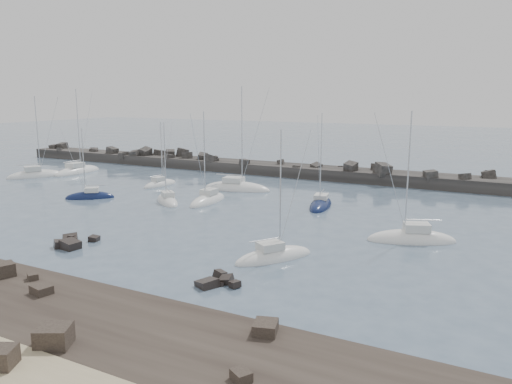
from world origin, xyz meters
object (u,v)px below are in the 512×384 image
(sailboat_2, at_px, (90,197))
(sailboat_3, at_px, (160,185))
(sailboat_5, at_px, (167,201))
(sailboat_9, at_px, (412,240))
(sailboat_7, at_px, (274,257))
(sailboat_0, at_px, (36,176))
(sailboat_4, at_px, (237,189))
(sailboat_1, at_px, (78,172))
(sailboat_6, at_px, (208,201))
(sailboat_8, at_px, (321,205))

(sailboat_2, bearing_deg, sailboat_3, 79.17)
(sailboat_3, height_order, sailboat_5, sailboat_5)
(sailboat_3, distance_m, sailboat_9, 42.28)
(sailboat_3, relative_size, sailboat_9, 0.79)
(sailboat_7, distance_m, sailboat_9, 14.37)
(sailboat_7, bearing_deg, sailboat_2, 161.32)
(sailboat_0, relative_size, sailboat_2, 1.43)
(sailboat_3, height_order, sailboat_9, sailboat_9)
(sailboat_0, height_order, sailboat_7, sailboat_0)
(sailboat_3, distance_m, sailboat_4, 12.52)
(sailboat_9, bearing_deg, sailboat_1, 165.73)
(sailboat_5, bearing_deg, sailboat_4, 73.14)
(sailboat_0, relative_size, sailboat_4, 0.92)
(sailboat_1, relative_size, sailboat_3, 1.52)
(sailboat_6, bearing_deg, sailboat_0, 174.95)
(sailboat_5, bearing_deg, sailboat_6, 28.72)
(sailboat_6, distance_m, sailboat_9, 27.72)
(sailboat_4, distance_m, sailboat_5, 12.40)
(sailboat_8, xyz_separation_m, sailboat_9, (13.21, -10.41, 0.03))
(sailboat_0, xyz_separation_m, sailboat_8, (51.20, 1.35, -0.03))
(sailboat_7, relative_size, sailboat_8, 0.95)
(sailboat_0, distance_m, sailboat_1, 7.18)
(sailboat_0, height_order, sailboat_2, sailboat_0)
(sailboat_5, bearing_deg, sailboat_7, -32.23)
(sailboat_1, xyz_separation_m, sailboat_9, (61.70, -15.70, 0.00))
(sailboat_5, relative_size, sailboat_6, 0.88)
(sailboat_0, distance_m, sailboat_2, 23.36)
(sailboat_9, bearing_deg, sailboat_3, 162.82)
(sailboat_3, bearing_deg, sailboat_4, 11.93)
(sailboat_3, xyz_separation_m, sailboat_8, (27.19, -2.09, -0.00))
(sailboat_3, bearing_deg, sailboat_0, -171.85)
(sailboat_0, relative_size, sailboat_9, 1.10)
(sailboat_2, height_order, sailboat_5, sailboat_5)
(sailboat_1, bearing_deg, sailboat_5, -22.63)
(sailboat_2, height_order, sailboat_6, sailboat_6)
(sailboat_2, height_order, sailboat_7, sailboat_7)
(sailboat_0, xyz_separation_m, sailboat_3, (24.01, 3.44, -0.03))
(sailboat_0, distance_m, sailboat_3, 24.26)
(sailboat_3, relative_size, sailboat_4, 0.65)
(sailboat_1, relative_size, sailboat_4, 0.99)
(sailboat_7, bearing_deg, sailboat_0, 160.08)
(sailboat_0, xyz_separation_m, sailboat_5, (32.66, -5.84, -0.02))
(sailboat_3, xyz_separation_m, sailboat_7, (31.01, -23.37, 0.01))
(sailboat_7, bearing_deg, sailboat_9, 49.21)
(sailboat_9, bearing_deg, sailboat_2, 179.48)
(sailboat_5, distance_m, sailboat_7, 26.43)
(sailboat_2, relative_size, sailboat_8, 0.82)
(sailboat_3, distance_m, sailboat_8, 27.27)
(sailboat_8, bearing_deg, sailboat_3, 175.61)
(sailboat_3, bearing_deg, sailboat_7, -37.01)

